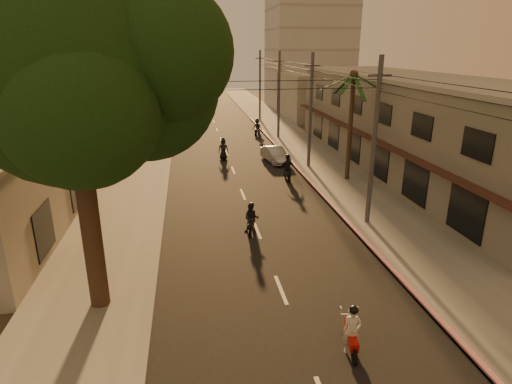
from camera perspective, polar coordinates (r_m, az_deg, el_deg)
ground at (r=16.18m, az=4.90°, el=-16.55°), size 160.00×160.00×0.00m
road at (r=34.25m, az=-3.06°, el=2.92°), size 10.00×140.00×0.02m
sidewalk_right at (r=35.76m, az=9.00°, el=3.48°), size 5.00×140.00×0.12m
sidewalk_left at (r=34.32m, az=-15.62°, el=2.36°), size 5.00×140.00×0.12m
curb_stripe at (r=30.48m, az=7.54°, el=0.94°), size 0.20×60.00×0.20m
shophouse_row at (r=35.78m, az=20.29°, el=8.45°), size 8.80×34.20×7.30m
left_building at (r=29.58m, az=-29.82°, el=3.07°), size 8.20×24.20×5.20m
distant_tower at (r=71.61m, az=7.20°, el=22.34°), size 12.10×12.10×28.00m
broadleaf_tree at (r=15.30m, az=-21.95°, el=14.24°), size 9.60×8.70×12.10m
palm_tree at (r=31.03m, az=12.88°, el=14.25°), size 5.00×5.00×8.20m
utility_poles at (r=34.27m, az=7.42°, el=13.91°), size 1.20×48.26×9.00m
filler_right at (r=60.67m, az=7.83°, el=12.58°), size 8.00×14.00×6.00m
filler_left_near at (r=48.50m, az=-21.88°, el=8.95°), size 8.00×14.00×4.40m
filler_left_far at (r=65.91m, az=-18.77°, el=12.70°), size 8.00×14.00×7.00m
scooter_red at (r=14.60m, az=12.65°, el=-17.71°), size 0.79×1.75×1.73m
scooter_mid_a at (r=22.49m, az=-0.60°, el=-3.61°), size 1.10×1.70×1.71m
scooter_mid_b at (r=31.45m, az=4.21°, el=3.10°), size 1.11×2.01×1.98m
scooter_far_a at (r=37.49m, az=-4.38°, el=5.63°), size 0.93×1.97×1.94m
scooter_far_b at (r=48.08m, az=0.16°, el=8.61°), size 1.66×1.80×1.90m
parked_car at (r=36.55m, az=2.58°, el=4.98°), size 2.71×4.42×1.30m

